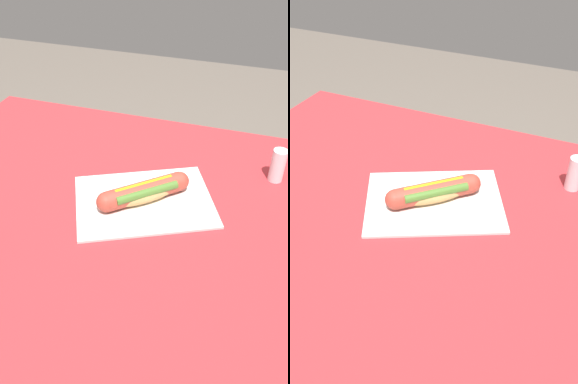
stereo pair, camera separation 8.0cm
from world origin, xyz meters
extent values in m
plane|color=#6B6056|center=(0.00, 0.00, 0.00)|extent=(6.00, 6.00, 0.00)
cylinder|color=brown|center=(0.47, -0.35, 0.35)|extent=(0.07, 0.07, 0.71)
cube|color=brown|center=(0.00, 0.00, 0.72)|extent=(1.09, 0.85, 0.03)
cube|color=#B72D33|center=(0.00, 0.00, 0.74)|extent=(1.15, 0.91, 0.00)
cube|color=silver|center=(-0.05, -0.05, 0.74)|extent=(0.39, 0.35, 0.01)
ellipsoid|color=tan|center=(-0.05, -0.05, 0.77)|extent=(0.17, 0.16, 0.04)
cylinder|color=#B24233|center=(-0.05, -0.05, 0.77)|extent=(0.17, 0.16, 0.05)
sphere|color=#B24233|center=(0.02, 0.02, 0.77)|extent=(0.05, 0.05, 0.05)
sphere|color=#B24233|center=(-0.12, -0.11, 0.77)|extent=(0.05, 0.05, 0.05)
cube|color=yellow|center=(-0.05, -0.05, 0.79)|extent=(0.11, 0.10, 0.00)
cylinder|color=#4C7A2D|center=(-0.06, -0.03, 0.78)|extent=(0.12, 0.12, 0.02)
cylinder|color=silver|center=(-0.33, -0.24, 0.78)|extent=(0.04, 0.04, 0.09)
camera|label=1|loc=(-0.29, 0.69, 1.36)|focal=39.39mm
camera|label=2|loc=(-0.37, 0.66, 1.36)|focal=39.39mm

